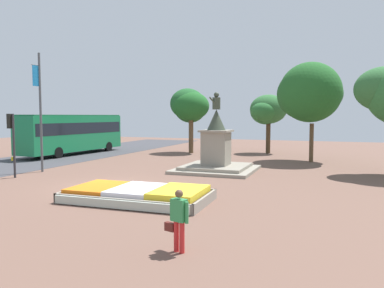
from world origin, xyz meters
TOP-DOWN VIEW (x-y plane):
  - ground_plane at (0.00, 0.00)m, footprint 75.12×75.12m
  - flower_planter at (2.78, -2.24)m, footprint 5.83×3.18m
  - statue_monument at (3.32, 6.69)m, footprint 4.73×4.73m
  - traffic_light_mid_block at (-6.40, 0.39)m, footprint 0.41×0.28m
  - banner_pole at (-6.48, 2.65)m, footprint 0.17×0.63m
  - city_bus at (-11.42, 11.93)m, footprint 3.12×11.02m
  - pedestrian_with_handbag at (6.41, -6.84)m, footprint 0.71×0.34m
  - park_tree_far_left at (8.36, 13.74)m, footprint 4.78×5.13m
  - park_tree_behind_statue at (-2.36, 16.98)m, footprint 3.76×3.90m
  - park_tree_far_right at (4.41, 18.88)m, footprint 3.33×3.40m

SIDE VIEW (x-z plane):
  - ground_plane at x=0.00m, z-range 0.00..0.00m
  - flower_planter at x=2.78m, z-range -0.04..0.55m
  - pedestrian_with_handbag at x=6.41m, z-range 0.09..1.67m
  - statue_monument at x=3.32m, z-range -1.35..3.48m
  - city_bus at x=-11.42m, z-range 0.25..3.74m
  - traffic_light_mid_block at x=-6.40m, z-range 0.67..4.17m
  - banner_pole at x=-6.48m, z-range 0.16..7.29m
  - park_tree_far_right at x=4.41m, z-range 1.23..6.55m
  - park_tree_behind_statue at x=-2.36m, z-range 1.36..7.27m
  - park_tree_far_left at x=8.36m, z-range 1.42..8.66m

